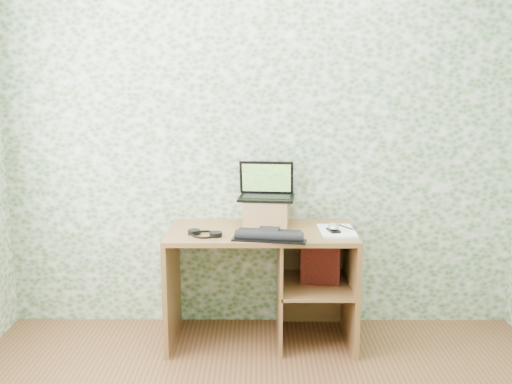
{
  "coord_description": "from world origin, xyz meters",
  "views": [
    {
      "loc": [
        -0.02,
        -2.09,
        1.7
      ],
      "look_at": [
        -0.03,
        1.39,
        1.01
      ],
      "focal_mm": 40.0,
      "sensor_mm": 36.0,
      "label": 1
    }
  ],
  "objects_px": {
    "keyboard": "(269,235)",
    "laptop": "(266,190)",
    "desk": "(273,269)",
    "notepad": "(337,231)",
    "riser": "(266,212)"
  },
  "relations": [
    {
      "from": "laptop",
      "to": "notepad",
      "type": "relative_size",
      "value": 1.24
    },
    {
      "from": "riser",
      "to": "notepad",
      "type": "distance_m",
      "value": 0.49
    },
    {
      "from": "notepad",
      "to": "laptop",
      "type": "bearing_deg",
      "value": 151.1
    },
    {
      "from": "keyboard",
      "to": "notepad",
      "type": "xyz_separation_m",
      "value": [
        0.43,
        0.15,
        -0.01
      ]
    },
    {
      "from": "keyboard",
      "to": "laptop",
      "type": "bearing_deg",
      "value": 100.8
    },
    {
      "from": "desk",
      "to": "riser",
      "type": "bearing_deg",
      "value": 110.79
    },
    {
      "from": "riser",
      "to": "keyboard",
      "type": "height_order",
      "value": "riser"
    },
    {
      "from": "desk",
      "to": "laptop",
      "type": "bearing_deg",
      "value": 105.86
    },
    {
      "from": "desk",
      "to": "notepad",
      "type": "relative_size",
      "value": 3.85
    },
    {
      "from": "keyboard",
      "to": "notepad",
      "type": "distance_m",
      "value": 0.46
    },
    {
      "from": "riser",
      "to": "keyboard",
      "type": "distance_m",
      "value": 0.35
    },
    {
      "from": "desk",
      "to": "keyboard",
      "type": "bearing_deg",
      "value": -98.65
    },
    {
      "from": "desk",
      "to": "keyboard",
      "type": "xyz_separation_m",
      "value": [
        -0.03,
        -0.22,
        0.29
      ]
    },
    {
      "from": "laptop",
      "to": "desk",
      "type": "bearing_deg",
      "value": -68.05
    },
    {
      "from": "desk",
      "to": "riser",
      "type": "xyz_separation_m",
      "value": [
        -0.04,
        0.12,
        0.35
      ]
    }
  ]
}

